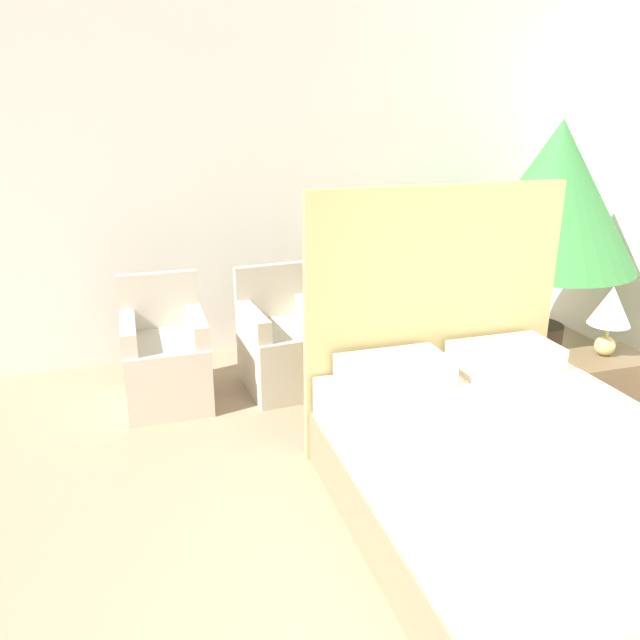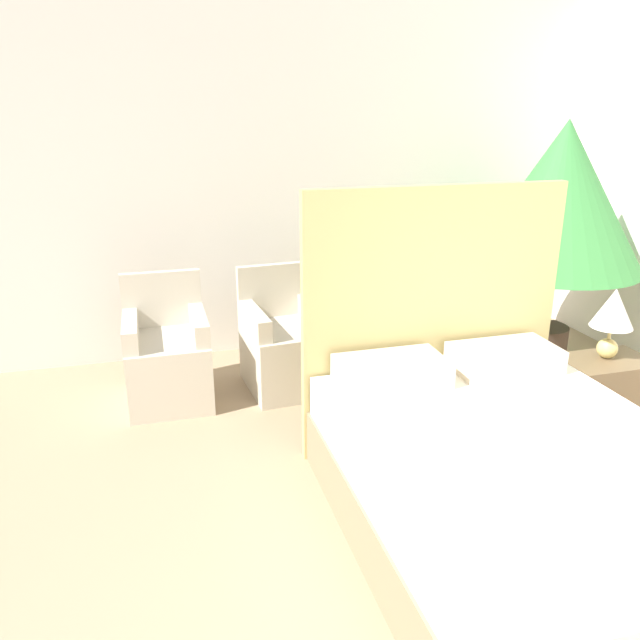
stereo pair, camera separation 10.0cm
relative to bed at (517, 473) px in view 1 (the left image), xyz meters
The scene contains 7 objects.
wall_back 3.05m from the bed, 95.03° to the left, with size 10.00×0.06×2.90m.
bed is the anchor object (origin of this frame).
armchair_near_window_left 2.48m from the bed, 127.81° to the left, with size 0.56×0.65×0.88m.
armchair_near_window_right 2.08m from the bed, 108.95° to the left, with size 0.61×0.69×0.88m.
potted_palm 2.59m from the bed, 52.00° to the left, with size 1.32×1.32×1.91m.
nightstand 1.34m from the bed, 33.53° to the left, with size 0.55×0.37×0.50m.
table_lamp 1.44m from the bed, 34.37° to the left, with size 0.26×0.26×0.45m.
Camera 1 is at (-1.43, -0.99, 2.00)m, focal length 35.00 mm.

